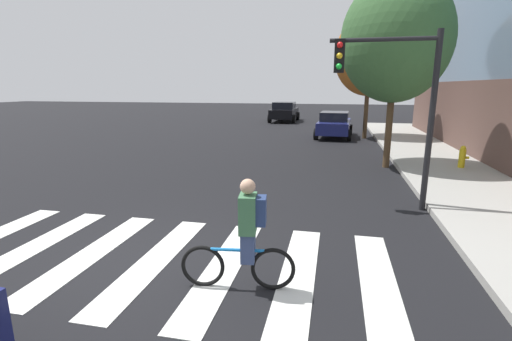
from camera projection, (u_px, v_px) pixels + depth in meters
The scene contains 9 objects.
ground_plane at pixel (142, 259), 6.40m from camera, with size 120.00×120.00×0.00m, color black.
crosswalk_stripes at pixel (155, 260), 6.34m from camera, with size 7.98×3.64×0.01m.
sedan_mid at pixel (334, 124), 21.62m from camera, with size 2.25×4.45×1.50m.
sedan_far at pixel (284, 111), 31.45m from camera, with size 2.30×4.84×1.67m.
cyclist at pixel (246, 235), 5.28m from camera, with size 1.70×0.39×1.69m.
traffic_light_near at pixel (396, 90), 8.48m from camera, with size 2.47×0.28×4.20m.
fire_hydrant at pixel (462, 157), 12.86m from camera, with size 0.33×0.22×0.78m.
street_tree_near at pixel (396, 39), 12.66m from camera, with size 3.78×3.78×6.73m.
street_tree_mid at pixel (370, 56), 20.29m from camera, with size 3.86×3.86×6.87m.
Camera 1 is at (3.20, -5.33, 2.95)m, focal length 25.58 mm.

